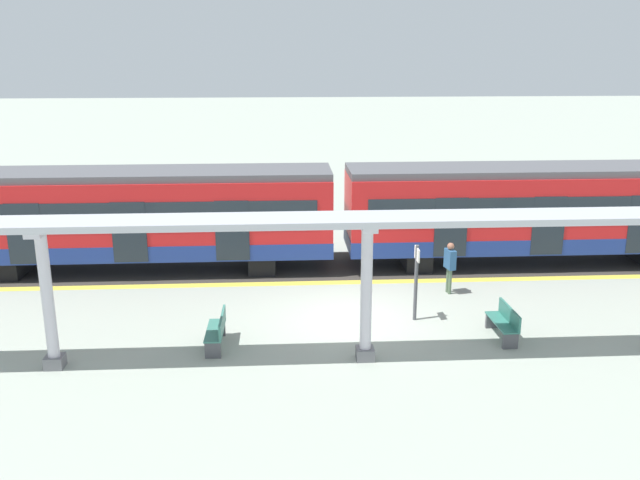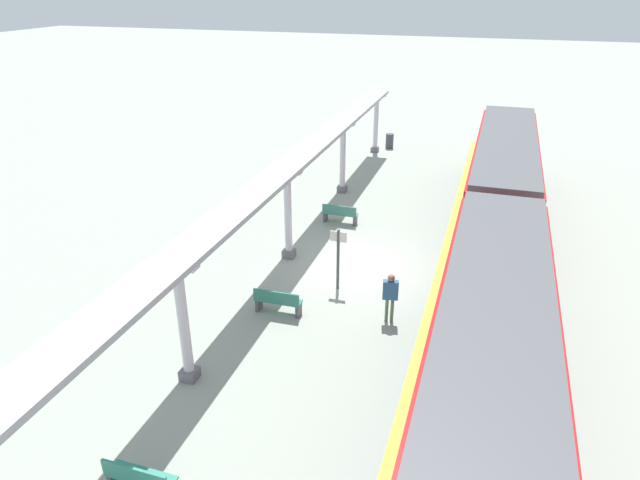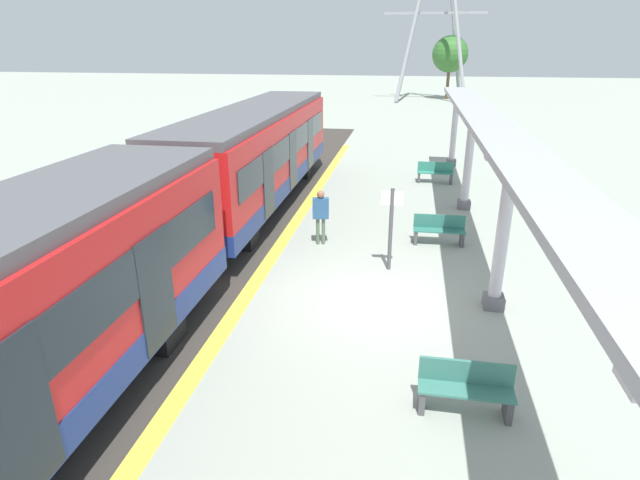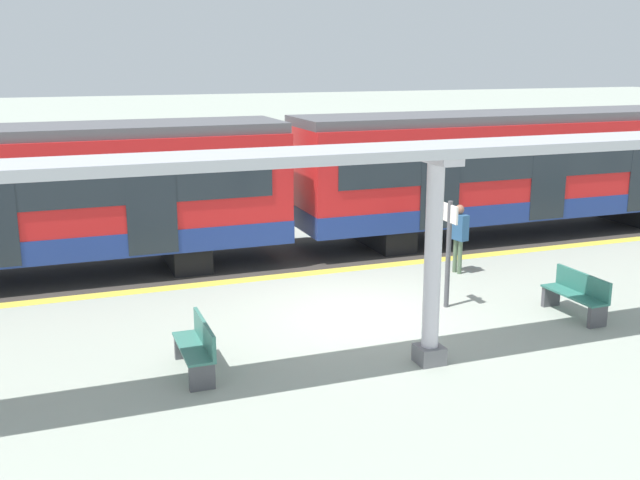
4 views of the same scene
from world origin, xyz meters
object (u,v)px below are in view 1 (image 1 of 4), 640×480
Objects in this scene: bench_near_end at (218,330)px; passenger_waiting_near_edge at (450,262)px; train_near_carriage at (137,218)px; train_far_carriage at (534,213)px; canopy_pillar_second at (48,299)px; bench_mid_platform at (505,322)px; platform_info_sign at (416,275)px; canopy_pillar_third at (366,292)px.

bench_near_end is 0.92× the size of passenger_waiting_near_edge.
train_near_carriage is 13.81m from train_far_carriage.
passenger_waiting_near_edge reaches higher than bench_near_end.
train_far_carriage is at bearing 117.35° from canopy_pillar_second.
train_far_carriage is 7.23m from bench_mid_platform.
train_far_carriage is 3.80× the size of canopy_pillar_second.
train_near_carriage reaches higher than bench_mid_platform.
train_near_carriage and train_far_carriage have the same top height.
bench_near_end is at bearing -74.92° from platform_info_sign.
platform_info_sign reaches higher than bench_mid_platform.
bench_near_end is (-0.97, 3.83, -1.33)m from canopy_pillar_second.
train_near_carriage is 8.80× the size of bench_near_end.
passenger_waiting_near_edge is (2.95, -3.71, -0.81)m from train_far_carriage.
platform_info_sign is at bearing -45.87° from train_far_carriage.
bench_mid_platform is 3.55m from passenger_waiting_near_edge.
bench_mid_platform is at bearing -25.59° from train_far_carriage.
canopy_pillar_second is at bearing -75.82° from bench_near_end.
canopy_pillar_third is at bearing -74.56° from bench_mid_platform.
train_far_carriage is 8.08× the size of passenger_waiting_near_edge.
canopy_pillar_second is 2.32× the size of bench_near_end.
passenger_waiting_near_edge is (-4.51, 3.19, -0.75)m from canopy_pillar_third.
platform_info_sign is 2.57m from passenger_waiting_near_edge.
bench_near_end is at bearing -89.30° from bench_mid_platform.
passenger_waiting_near_edge is at bearing -169.43° from bench_mid_platform.
canopy_pillar_second is 2.13× the size of passenger_waiting_near_edge.
bench_near_end is at bearing -104.71° from canopy_pillar_third.
platform_info_sign is at bearing 105.08° from bench_near_end.
canopy_pillar_third is 2.32× the size of bench_near_end.
canopy_pillar_third is 4.20m from bench_mid_platform.
train_near_carriage is at bearing -153.55° from bench_near_end.
canopy_pillar_third is at bearing 90.00° from canopy_pillar_second.
train_near_carriage is 1.00× the size of train_far_carriage.
bench_near_end is at bearing -58.50° from train_far_carriage.
platform_info_sign reaches higher than passenger_waiting_near_edge.
canopy_pillar_second is 11.64m from passenger_waiting_near_edge.
bench_near_end is 7.76m from passenger_waiting_near_edge.
platform_info_sign is (-1.36, -2.12, 0.89)m from bench_mid_platform.
canopy_pillar_second is (7.46, -14.42, -0.06)m from train_far_carriage.
train_near_carriage is 3.80× the size of canopy_pillar_third.
bench_mid_platform is at bearing 95.33° from canopy_pillar_second.
canopy_pillar_third is 5.57m from passenger_waiting_near_edge.
canopy_pillar_second is 1.59× the size of platform_info_sign.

